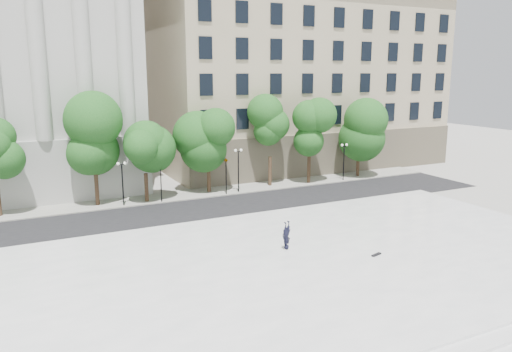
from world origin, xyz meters
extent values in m
plane|color=#A8A69E|center=(0.00, 0.00, 0.00)|extent=(160.00, 160.00, 0.00)
cube|color=white|center=(0.00, 3.00, 0.23)|extent=(44.00, 22.00, 0.45)
cube|color=black|center=(0.00, 18.00, 0.01)|extent=(60.00, 8.00, 0.02)
cube|color=#ADACA0|center=(0.00, 24.00, 0.06)|extent=(60.00, 4.00, 0.12)
cube|color=#B8A88C|center=(20.00, 39.00, 10.50)|extent=(36.00, 26.00, 21.00)
cylinder|color=black|center=(-2.04, 22.30, 1.75)|extent=(0.10, 0.10, 3.50)
imported|color=black|center=(-2.04, 22.30, 3.81)|extent=(0.40, 1.55, 0.62)
cylinder|color=black|center=(4.51, 22.30, 1.75)|extent=(0.10, 0.10, 3.50)
imported|color=black|center=(4.51, 22.30, 3.88)|extent=(0.99, 1.92, 0.76)
imported|color=black|center=(1.56, 5.27, 0.71)|extent=(1.27, 2.03, 0.52)
cube|color=black|center=(6.16, 1.70, 0.49)|extent=(0.86, 0.43, 0.09)
cylinder|color=#382619|center=(-7.57, 23.80, 1.53)|extent=(0.36, 0.36, 3.06)
sphere|color=#154A19|center=(-7.57, 23.80, 5.69)|extent=(4.27, 4.27, 4.27)
cylinder|color=#382619|center=(-3.24, 23.02, 1.39)|extent=(0.36, 0.36, 2.78)
sphere|color=#154A19|center=(-3.24, 23.02, 5.16)|extent=(3.91, 3.91, 3.91)
cylinder|color=#382619|center=(3.34, 24.00, 1.41)|extent=(0.36, 0.36, 2.82)
sphere|color=#154A19|center=(3.34, 24.00, 5.24)|extent=(4.23, 4.23, 4.23)
cylinder|color=#382619|center=(10.22, 23.84, 1.61)|extent=(0.36, 0.36, 3.22)
sphere|color=#154A19|center=(10.22, 23.84, 5.98)|extent=(3.57, 3.57, 3.57)
cylinder|color=#382619|center=(14.61, 23.10, 1.57)|extent=(0.36, 0.36, 3.14)
sphere|color=#154A19|center=(14.61, 23.10, 5.84)|extent=(3.55, 3.55, 3.55)
cylinder|color=#382619|center=(21.70, 23.70, 1.39)|extent=(0.36, 0.36, 2.78)
sphere|color=#154A19|center=(21.70, 23.70, 5.16)|extent=(4.56, 4.56, 4.56)
cylinder|color=black|center=(-5.48, 22.60, 1.93)|extent=(0.12, 0.12, 3.86)
cube|color=black|center=(-5.48, 22.60, 3.86)|extent=(0.60, 0.06, 0.06)
sphere|color=white|center=(-5.78, 22.60, 3.96)|extent=(0.28, 0.28, 0.28)
sphere|color=white|center=(-5.18, 22.60, 3.96)|extent=(0.28, 0.28, 0.28)
cylinder|color=black|center=(5.98, 22.60, 2.12)|extent=(0.12, 0.12, 4.25)
cube|color=black|center=(5.98, 22.60, 4.25)|extent=(0.60, 0.06, 0.06)
sphere|color=white|center=(5.68, 22.60, 4.35)|extent=(0.28, 0.28, 0.28)
sphere|color=white|center=(6.28, 22.60, 4.35)|extent=(0.28, 0.28, 0.28)
cylinder|color=black|center=(18.85, 22.60, 1.98)|extent=(0.12, 0.12, 3.96)
cube|color=black|center=(18.85, 22.60, 3.96)|extent=(0.60, 0.06, 0.06)
sphere|color=white|center=(18.55, 22.60, 4.06)|extent=(0.28, 0.28, 0.28)
sphere|color=white|center=(19.15, 22.60, 4.06)|extent=(0.28, 0.28, 0.28)
camera|label=1|loc=(-14.21, -21.92, 11.97)|focal=35.00mm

